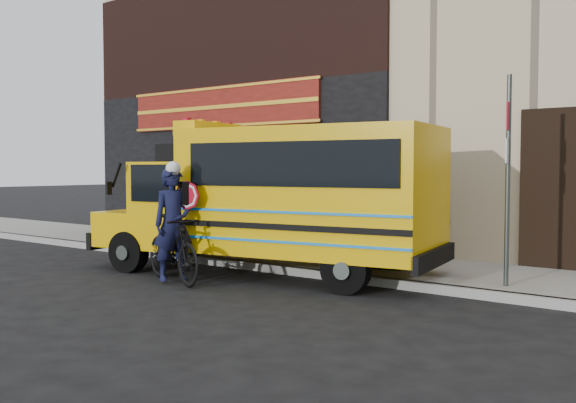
% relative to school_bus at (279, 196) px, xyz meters
% --- Properties ---
extents(ground, '(120.00, 120.00, 0.00)m').
position_rel_school_bus_xyz_m(ground, '(0.54, -2.28, -1.51)').
color(ground, black).
rests_on(ground, ground).
extents(curb, '(40.00, 0.20, 0.15)m').
position_rel_school_bus_xyz_m(curb, '(0.54, 0.32, -1.43)').
color(curb, gray).
rests_on(curb, ground).
extents(sidewalk, '(40.00, 3.00, 0.15)m').
position_rel_school_bus_xyz_m(sidewalk, '(0.54, 1.82, -1.43)').
color(sidewalk, slate).
rests_on(sidewalk, ground).
extents(building, '(20.00, 10.70, 12.00)m').
position_rel_school_bus_xyz_m(building, '(0.49, 8.17, 4.62)').
color(building, tan).
rests_on(building, sidewalk).
extents(school_bus, '(7.15, 3.21, 2.92)m').
position_rel_school_bus_xyz_m(school_bus, '(0.00, 0.00, 0.00)').
color(school_bus, black).
rests_on(school_bus, ground).
extents(sign_pole, '(0.09, 0.31, 3.50)m').
position_rel_school_bus_xyz_m(sign_pole, '(3.98, 0.82, 0.41)').
color(sign_pole, '#383F3B').
rests_on(sign_pole, ground).
extents(bicycle, '(2.08, 1.15, 1.21)m').
position_rel_school_bus_xyz_m(bicycle, '(-1.11, -1.63, -0.91)').
color(bicycle, black).
rests_on(bicycle, ground).
extents(cyclist, '(0.72, 0.86, 1.99)m').
position_rel_school_bus_xyz_m(cyclist, '(-1.07, -1.64, -0.51)').
color(cyclist, black).
rests_on(cyclist, ground).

